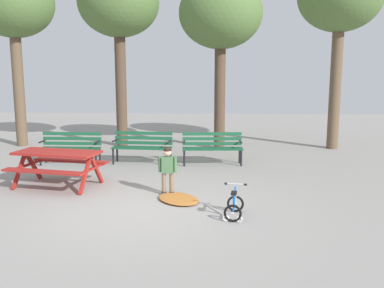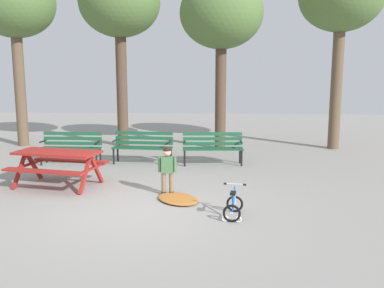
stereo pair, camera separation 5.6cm
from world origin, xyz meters
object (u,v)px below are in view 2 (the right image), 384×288
park_bench_left (143,145)px  child_standing (167,167)px  park_bench_right (213,146)px  kids_bicycle (233,206)px  park_bench_far_left (71,145)px  picnic_table (58,159)px

park_bench_left → child_standing: size_ratio=1.66×
park_bench_right → child_standing: size_ratio=1.67×
kids_bicycle → park_bench_left: bearing=118.7°
park_bench_far_left → child_standing: (2.93, -2.73, 0.06)m
park_bench_left → park_bench_far_left: bearing=-173.6°
park_bench_left → child_standing: child_standing is taller
picnic_table → park_bench_right: 4.10m
picnic_table → kids_bicycle: 4.14m
child_standing → picnic_table: bearing=168.4°
park_bench_left → kids_bicycle: size_ratio=2.74×
park_bench_left → park_bench_right: (1.89, -0.02, 0.00)m
picnic_table → park_bench_right: size_ratio=1.24×
park_bench_far_left → park_bench_left: bearing=6.4°
park_bench_far_left → kids_bicycle: 5.81m
park_bench_far_left → park_bench_left: (1.91, 0.21, 0.00)m
child_standing → kids_bicycle: child_standing is taller
child_standing → kids_bicycle: bearing=-44.6°
picnic_table → park_bench_right: bearing=36.2°
picnic_table → child_standing: bearing=-11.6°
park_bench_far_left → park_bench_right: 3.80m
child_standing → park_bench_right: bearing=73.5°
picnic_table → park_bench_far_left: (-0.49, 2.23, -0.08)m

